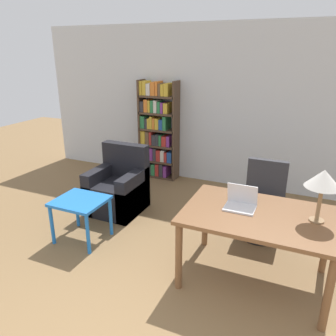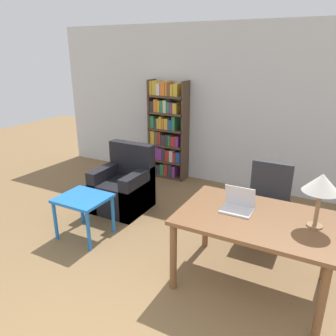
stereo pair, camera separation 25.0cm
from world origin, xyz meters
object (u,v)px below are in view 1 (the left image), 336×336
(table_lamp, at_px, (323,180))
(bookshelf, at_px, (157,132))
(desk, at_px, (258,222))
(office_chair, at_px, (263,201))
(laptop, at_px, (241,203))
(armchair, at_px, (118,190))
(side_table_blue, at_px, (81,206))

(table_lamp, xyz_separation_m, bookshelf, (-2.71, 2.24, -0.32))
(desk, bearing_deg, office_chair, 94.54)
(laptop, height_order, armchair, laptop)
(office_chair, bearing_deg, armchair, -175.45)
(office_chair, distance_m, armchair, 2.06)
(bookshelf, bearing_deg, laptop, -48.29)
(table_lamp, xyz_separation_m, side_table_blue, (-2.62, -0.14, -0.72))
(table_lamp, bearing_deg, armchair, 164.23)
(bookshelf, bearing_deg, side_table_blue, -87.80)
(desk, relative_size, side_table_blue, 2.40)
(office_chair, relative_size, armchair, 1.00)
(desk, relative_size, office_chair, 1.50)
(laptop, xyz_separation_m, table_lamp, (0.70, 0.01, 0.36))
(table_lamp, height_order, armchair, table_lamp)
(office_chair, relative_size, side_table_blue, 1.60)
(laptop, height_order, table_lamp, table_lamp)
(side_table_blue, distance_m, bookshelf, 2.41)
(side_table_blue, xyz_separation_m, bookshelf, (-0.09, 2.38, 0.40))
(office_chair, bearing_deg, bookshelf, 147.92)
(side_table_blue, height_order, armchair, armchair)
(armchair, bearing_deg, bookshelf, 92.78)
(side_table_blue, distance_m, armchair, 0.89)
(office_chair, bearing_deg, desk, -85.46)
(desk, height_order, side_table_blue, desk)
(side_table_blue, height_order, bookshelf, bookshelf)
(bookshelf, bearing_deg, desk, -46.31)
(side_table_blue, bearing_deg, table_lamp, 2.99)
(table_lamp, relative_size, office_chair, 0.52)
(table_lamp, bearing_deg, bookshelf, 140.44)
(laptop, height_order, bookshelf, bookshelf)
(laptop, distance_m, side_table_blue, 1.95)
(laptop, bearing_deg, bookshelf, 131.71)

